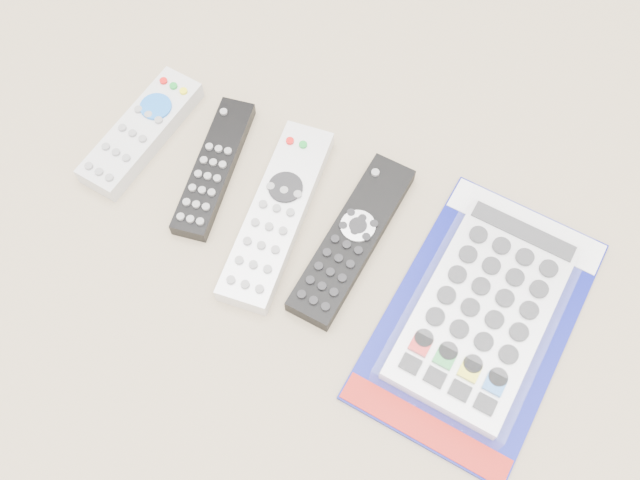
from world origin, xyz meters
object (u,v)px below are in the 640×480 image
at_px(remote_silver_dvd, 277,214).
at_px(jumbo_remote_packaged, 484,310).
at_px(remote_large_black, 352,239).
at_px(remote_small_grey, 141,132).
at_px(remote_slim_black, 214,168).

height_order(remote_silver_dvd, jumbo_remote_packaged, jumbo_remote_packaged).
distance_m(remote_large_black, jumbo_remote_packaged, 0.15).
height_order(remote_large_black, jumbo_remote_packaged, jumbo_remote_packaged).
bearing_deg(remote_small_grey, remote_silver_dvd, -2.74).
bearing_deg(remote_large_black, jumbo_remote_packaged, -3.57).
bearing_deg(remote_slim_black, remote_silver_dvd, -24.24).
bearing_deg(remote_silver_dvd, remote_slim_black, 158.97).
relative_size(remote_small_grey, remote_large_black, 0.84).
relative_size(remote_silver_dvd, jumbo_remote_packaged, 0.77).
distance_m(remote_slim_black, jumbo_remote_packaged, 0.33).
bearing_deg(remote_large_black, remote_slim_black, 178.53).
bearing_deg(remote_small_grey, jumbo_remote_packaged, 0.49).
relative_size(remote_small_grey, remote_slim_black, 0.96).
relative_size(remote_small_grey, remote_silver_dvd, 0.77).
bearing_deg(remote_silver_dvd, remote_small_grey, 164.73).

